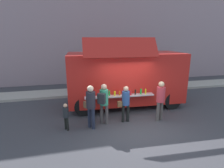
# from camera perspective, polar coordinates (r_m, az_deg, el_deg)

# --- Properties ---
(ground_plane) EXTENTS (60.00, 60.00, 0.00)m
(ground_plane) POSITION_cam_1_polar(r_m,az_deg,el_deg) (7.53, 7.60, -13.56)
(ground_plane) COLOR #38383D
(curb_strip) EXTENTS (28.00, 1.60, 0.15)m
(curb_strip) POSITION_cam_1_polar(r_m,az_deg,el_deg) (11.94, -18.55, -3.02)
(curb_strip) COLOR #9E998E
(curb_strip) RESTS_ON ground
(building_behind) EXTENTS (32.00, 2.40, 8.66)m
(building_behind) POSITION_cam_1_polar(r_m,az_deg,el_deg) (15.28, -14.68, 17.16)
(building_behind) COLOR gray
(building_behind) RESTS_ON ground
(food_truck_main) EXTENTS (5.92, 3.12, 3.55)m
(food_truck_main) POSITION_cam_1_polar(r_m,az_deg,el_deg) (9.37, 4.27, 2.20)
(food_truck_main) COLOR red
(food_truck_main) RESTS_ON ground
(trash_bin) EXTENTS (0.60, 0.60, 0.97)m
(trash_bin) POSITION_cam_1_polar(r_m,az_deg,el_deg) (13.56, 19.59, 0.75)
(trash_bin) COLOR #2E6039
(trash_bin) RESTS_ON ground
(customer_front_ordering) EXTENTS (0.52, 0.32, 1.59)m
(customer_front_ordering) POSITION_cam_1_polar(r_m,az_deg,el_deg) (7.57, 4.31, -5.46)
(customer_front_ordering) COLOR black
(customer_front_ordering) RESTS_ON ground
(customer_mid_with_backpack) EXTENTS (0.49, 0.56, 1.73)m
(customer_mid_with_backpack) POSITION_cam_1_polar(r_m,az_deg,el_deg) (7.32, -2.69, -5.17)
(customer_mid_with_backpack) COLOR #4A4342
(customer_mid_with_backpack) RESTS_ON ground
(customer_rear_waiting) EXTENTS (0.46, 0.55, 1.77)m
(customer_rear_waiting) POSITION_cam_1_polar(r_m,az_deg,el_deg) (7.06, -6.87, -6.14)
(customer_rear_waiting) COLOR #1F2435
(customer_rear_waiting) RESTS_ON ground
(customer_extra_browsing) EXTENTS (0.36, 0.36, 1.76)m
(customer_extra_browsing) POSITION_cam_1_polar(r_m,az_deg,el_deg) (7.92, 15.26, -4.21)
(customer_extra_browsing) COLOR #4D4744
(customer_extra_browsing) RESTS_ON ground
(child_near_queue) EXTENTS (0.22, 0.22, 1.10)m
(child_near_queue) POSITION_cam_1_polar(r_m,az_deg,el_deg) (7.22, -14.53, -9.39)
(child_near_queue) COLOR black
(child_near_queue) RESTS_ON ground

